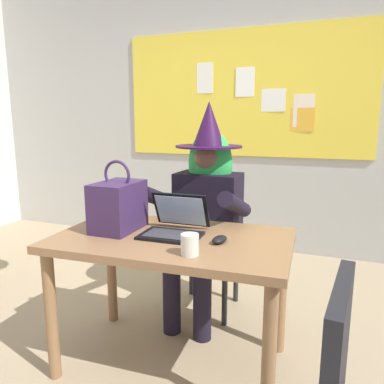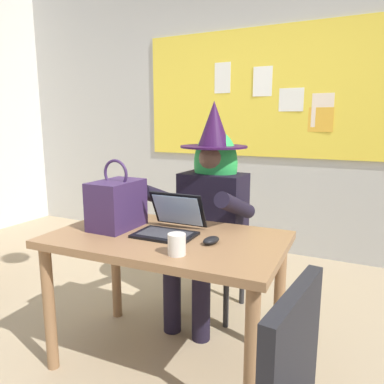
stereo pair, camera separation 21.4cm
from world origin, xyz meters
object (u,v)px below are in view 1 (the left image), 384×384
at_px(laptop, 175,225).
at_px(handbag, 118,205).
at_px(desk_main, 172,255).
at_px(computer_mouse, 220,240).
at_px(chair_at_desk, 210,238).
at_px(coffee_mug, 190,245).
at_px(person_costumed, 205,201).

bearing_deg(laptop, handbag, -174.48).
height_order(desk_main, computer_mouse, computer_mouse).
bearing_deg(chair_at_desk, computer_mouse, 19.28).
height_order(laptop, computer_mouse, laptop).
xyz_separation_m(chair_at_desk, coffee_mug, (0.20, -0.92, 0.27)).
xyz_separation_m(desk_main, laptop, (-0.01, 0.05, 0.15)).
distance_m(laptop, handbag, 0.33).
relative_size(computer_mouse, handbag, 0.28).
distance_m(computer_mouse, handbag, 0.58).
relative_size(laptop, coffee_mug, 3.30).
height_order(desk_main, handbag, handbag).
xyz_separation_m(person_costumed, laptop, (0.02, -0.54, -0.02)).
bearing_deg(handbag, computer_mouse, -1.90).
relative_size(desk_main, laptop, 3.90).
height_order(person_costumed, computer_mouse, person_costumed).
relative_size(person_costumed, coffee_mug, 14.94).
relative_size(desk_main, computer_mouse, 11.76).
height_order(computer_mouse, handbag, handbag).
xyz_separation_m(chair_at_desk, computer_mouse, (0.28, -0.72, 0.24)).
xyz_separation_m(computer_mouse, coffee_mug, (-0.08, -0.20, 0.03)).
bearing_deg(laptop, desk_main, -85.09).
bearing_deg(person_costumed, laptop, 2.83).
distance_m(person_costumed, laptop, 0.54).
relative_size(chair_at_desk, coffee_mug, 9.30).
height_order(person_costumed, laptop, person_costumed).
bearing_deg(laptop, computer_mouse, -14.60).
height_order(laptop, handbag, handbag).
relative_size(person_costumed, computer_mouse, 13.64).
distance_m(chair_at_desk, handbag, 0.84).
distance_m(chair_at_desk, laptop, 0.72).
xyz_separation_m(laptop, handbag, (-0.31, -0.04, 0.09)).
bearing_deg(coffee_mug, person_costumed, 104.19).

